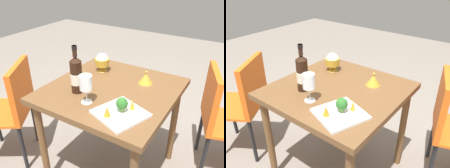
{
  "view_description": "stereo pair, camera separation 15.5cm",
  "coord_description": "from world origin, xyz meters",
  "views": [
    {
      "loc": [
        1.17,
        0.72,
        1.51
      ],
      "look_at": [
        0.0,
        0.0,
        0.78
      ],
      "focal_mm": 37.48,
      "sensor_mm": 36.0,
      "label": 1
    },
    {
      "loc": [
        1.08,
        0.84,
        1.51
      ],
      "look_at": [
        0.0,
        0.0,
        0.78
      ],
      "focal_mm": 37.48,
      "sensor_mm": 36.0,
      "label": 2
    }
  ],
  "objects": [
    {
      "name": "ground_plane",
      "position": [
        0.0,
        0.0,
        0.0
      ],
      "size": [
        8.0,
        8.0,
        0.0
      ],
      "primitive_type": "plane",
      "color": "gray"
    },
    {
      "name": "dining_table",
      "position": [
        0.0,
        0.0,
        0.66
      ],
      "size": [
        0.83,
        0.83,
        0.75
      ],
      "color": "brown",
      "rests_on": "ground_plane"
    },
    {
      "name": "chair_near_window",
      "position": [
        -0.44,
        0.65,
        0.53
      ],
      "size": [
        0.5,
        0.5,
        0.85
      ],
      "rotation": [
        0.0,
        0.0,
        0.3
      ],
      "color": "orange",
      "rests_on": "ground_plane"
    },
    {
      "name": "chair_by_wall",
      "position": [
        0.26,
        -0.74,
        0.53
      ],
      "size": [
        0.55,
        0.55,
        0.85
      ],
      "rotation": [
        0.0,
        0.0,
        3.72
      ],
      "color": "orange",
      "rests_on": "ground_plane"
    },
    {
      "name": "wine_bottle",
      "position": [
        0.16,
        -0.17,
        0.87
      ],
      "size": [
        0.08,
        0.08,
        0.31
      ],
      "color": "black",
      "rests_on": "dining_table"
    },
    {
      "name": "wine_glass",
      "position": [
        0.23,
        -0.04,
        0.88
      ],
      "size": [
        0.08,
        0.08,
        0.18
      ],
      "color": "white",
      "rests_on": "dining_table"
    },
    {
      "name": "rice_bowl",
      "position": [
        -0.2,
        -0.21,
        0.83
      ],
      "size": [
        0.11,
        0.11,
        0.14
      ],
      "color": "gold",
      "rests_on": "dining_table"
    },
    {
      "name": "rice_bowl_lid",
      "position": [
        -0.18,
        0.16,
        0.79
      ],
      "size": [
        0.1,
        0.1,
        0.09
      ],
      "color": "gold",
      "rests_on": "dining_table"
    },
    {
      "name": "serving_plate",
      "position": [
        0.24,
        0.2,
        0.76
      ],
      "size": [
        0.32,
        0.32,
        0.02
      ],
      "rotation": [
        0.0,
        0.0,
        -0.35
      ],
      "color": "white",
      "rests_on": "dining_table"
    },
    {
      "name": "broccoli_floret",
      "position": [
        0.23,
        0.2,
        0.82
      ],
      "size": [
        0.07,
        0.07,
        0.09
      ],
      "color": "#729E4C",
      "rests_on": "serving_plate"
    },
    {
      "name": "carrot_garnish_left",
      "position": [
        0.17,
        0.24,
        0.8
      ],
      "size": [
        0.03,
        0.03,
        0.06
      ],
      "color": "orange",
      "rests_on": "serving_plate"
    },
    {
      "name": "carrot_garnish_right",
      "position": [
        0.3,
        0.16,
        0.8
      ],
      "size": [
        0.04,
        0.04,
        0.06
      ],
      "color": "orange",
      "rests_on": "serving_plate"
    }
  ]
}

